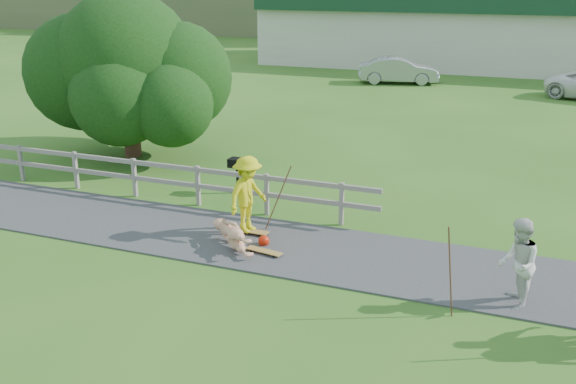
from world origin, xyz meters
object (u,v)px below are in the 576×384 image
at_px(skater_rider, 248,198).
at_px(skater_fallen, 233,235).
at_px(car_silver, 398,70).
at_px(bbq, 238,176).
at_px(tree, 129,96).
at_px(spectator_a, 518,264).

bearing_deg(skater_rider, skater_fallen, -163.60).
relative_size(car_silver, bbq, 4.44).
bearing_deg(bbq, tree, 156.29).
height_order(car_silver, tree, tree).
height_order(skater_fallen, tree, tree).
relative_size(skater_fallen, bbq, 1.74).
bearing_deg(car_silver, spectator_a, -177.42).
bearing_deg(tree, skater_fallen, -41.33).
bearing_deg(skater_rider, bbq, 45.63).
height_order(skater_rider, spectator_a, skater_rider).
bearing_deg(car_silver, skater_fallen, 169.21).
distance_m(car_silver, tree, 19.41).
xyz_separation_m(car_silver, tree, (-5.22, -18.65, 1.32)).
relative_size(skater_rider, spectator_a, 1.07).
bearing_deg(tree, skater_rider, -36.99).
bearing_deg(car_silver, skater_rider, 169.30).
bearing_deg(bbq, spectator_a, -27.64).
bearing_deg(car_silver, bbq, 165.43).
bearing_deg(skater_fallen, tree, 91.72).
bearing_deg(skater_fallen, spectator_a, -51.87).
xyz_separation_m(skater_fallen, bbq, (-1.59, 3.57, 0.18)).
height_order(tree, bbq, tree).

